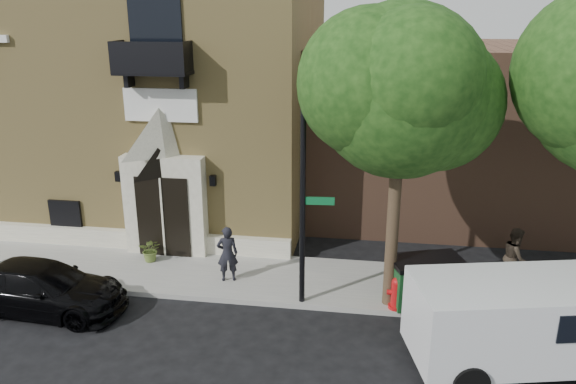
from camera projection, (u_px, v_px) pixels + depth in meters
name	position (u px, v px, depth m)	size (l,w,h in m)	color
ground	(169.00, 299.00, 15.58)	(120.00, 120.00, 0.00)	black
sidewalk	(218.00, 275.00, 16.82)	(42.00, 3.00, 0.15)	gray
church	(159.00, 89.00, 22.01)	(12.20, 11.01, 9.30)	tan
neighbour_building	(548.00, 132.00, 21.31)	(18.00, 8.00, 6.40)	brown
street_tree_left	(403.00, 90.00, 13.20)	(4.97, 4.38, 7.77)	#38281C
black_sedan	(42.00, 288.00, 14.83)	(1.84, 4.53, 1.31)	black
cargo_van	(539.00, 320.00, 12.31)	(5.50, 3.15, 2.11)	white
street_sign	(303.00, 203.00, 14.33)	(0.90, 0.89, 5.57)	black
fire_hydrant	(397.00, 293.00, 14.70)	(0.51, 0.40, 0.89)	#B30F11
dumpster	(425.00, 280.00, 15.00)	(2.15, 1.64, 1.24)	#0F3917
planter	(151.00, 250.00, 17.47)	(0.68, 0.59, 0.76)	#5C7130
pedestrian_near	(227.00, 254.00, 16.10)	(0.61, 0.40, 1.66)	black
pedestrian_far	(515.00, 257.00, 15.83)	(0.83, 0.65, 1.72)	#332A21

